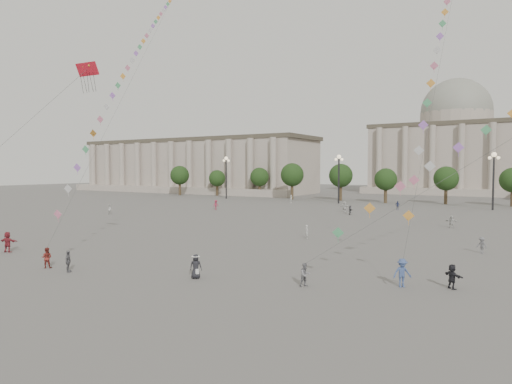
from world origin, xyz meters
The scene contains 25 objects.
ground centered at (0.00, 0.00, 0.00)m, with size 360.00×360.00×0.00m, color #54514F.
hall_west centered at (-75.00, 93.89, 8.43)m, with size 84.00×26.22×17.20m.
hall_central centered at (0.00, 129.22, 14.23)m, with size 48.30×34.30×35.50m.
tree_row centered at (0.00, 78.00, 5.39)m, with size 137.12×5.12×8.00m.
lamp_post_far_west centered at (-45.00, 70.00, 7.35)m, with size 2.00×0.90×10.65m.
lamp_post_mid_west centered at (-15.00, 70.00, 7.35)m, with size 2.00×0.90×10.65m.
lamp_post_mid_east centered at (15.00, 70.00, 7.35)m, with size 2.00×0.90×10.65m.
person_crowd_0 centered at (-0.07, 61.18, 0.81)m, with size 0.95×0.40×1.63m, color navy.
person_crowd_1 centered at (-39.08, 27.93, 0.87)m, with size 0.84×0.66×1.73m, color silver.
person_crowd_2 centered at (-28.98, 43.96, 0.90)m, with size 1.17×0.67×1.81m, color #982941.
person_crowd_3 centered at (17.15, 6.96, 0.80)m, with size 1.48×0.47×1.60m, color black.
person_crowd_4 centered at (-6.83, 51.70, 0.97)m, with size 1.80×0.57×1.94m, color silver.
person_crowd_6 centered at (17.55, 21.48, 0.75)m, with size 0.97×0.56×1.50m, color slate.
person_crowd_7 centered at (12.43, 39.11, 0.81)m, with size 1.51×0.48×1.63m, color #BBBBB6.
person_crowd_10 centered at (-24.91, 66.70, 0.87)m, with size 0.64×0.42×1.75m, color silver.
person_crowd_12 centered at (-4.51, 48.22, 0.78)m, with size 1.46×0.46×1.57m, color #58575C.
person_crowd_13 centered at (0.31, 21.16, 0.75)m, with size 0.54×0.36×1.49m, color beige.
tourist_2 centered at (-19.64, -0.67, 0.95)m, with size 1.76×0.56×1.90m, color maroon.
tourist_3 centered at (-7.90, -2.86, 0.81)m, with size 0.95×0.39×1.62m, color slate.
kite_flyer_0 centered at (-10.53, -2.84, 0.80)m, with size 0.78×0.61×1.60m, color maroon.
kite_flyer_1 centered at (14.32, 5.75, 0.93)m, with size 1.21×0.69×1.87m, color #394E82.
kite_flyer_2 centered at (8.88, 2.60, 0.77)m, with size 0.75×0.58×1.54m, color slate.
hat_person centered at (1.43, 0.56, 0.89)m, with size 0.99×0.86×1.71m.
dragon_kite centered at (-10.52, 1.04, 15.09)m, with size 5.79×5.94×20.41m.
kite_train_west centered at (-26.36, 22.69, 24.02)m, with size 30.23×47.79×70.89m.
Camera 1 is at (21.50, -24.13, 7.72)m, focal length 32.00 mm.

